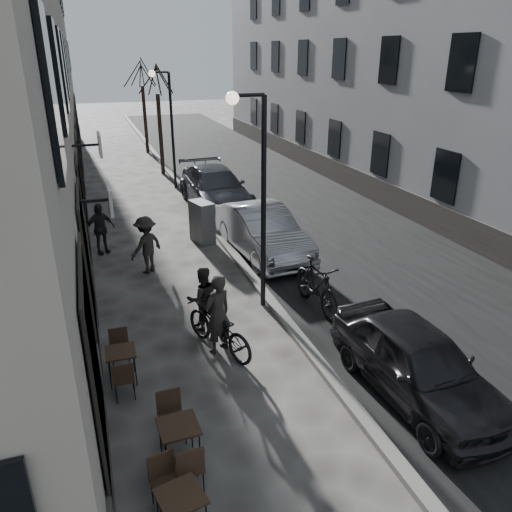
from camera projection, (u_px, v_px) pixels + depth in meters
ground at (402, 491)px, 7.18m from camera, size 120.00×120.00×0.00m
road at (269, 191)px, 22.32m from camera, size 7.30×60.00×0.00m
kerb at (189, 197)px, 21.21m from camera, size 0.25×60.00×0.12m
streetlamp_near at (256, 181)px, 11.17m from camera, size 0.90×0.28×5.09m
streetlamp_far at (168, 117)px, 21.66m from camera, size 0.90×0.28×5.09m
tree_near at (156, 77)px, 23.73m from camera, size 2.40×2.40×5.70m
tree_far at (141, 72)px, 28.98m from camera, size 2.40×2.40×5.70m
bistro_set_a at (182, 511)px, 6.38m from camera, size 0.67×1.43×0.82m
bistro_set_b at (179, 440)px, 7.51m from camera, size 0.62×1.46×0.86m
bistro_set_c at (122, 363)px, 9.41m from camera, size 0.55×1.35×0.80m
utility_cabinet at (202, 222)px, 16.25m from camera, size 0.73×1.01×1.36m
bicycle at (218, 328)px, 10.34m from camera, size 1.46×2.13×1.06m
cyclist_rider at (218, 314)px, 10.21m from camera, size 0.75×0.64×1.73m
pedestrian_near at (203, 299)px, 11.09m from camera, size 0.75×0.59×1.50m
pedestrian_mid at (146, 245)px, 13.94m from camera, size 1.22×1.13×1.65m
pedestrian_far at (100, 229)px, 15.28m from camera, size 1.01×0.70×1.59m
car_near at (418, 363)px, 8.95m from camera, size 1.80×4.06×1.36m
car_mid at (262, 231)px, 15.26m from camera, size 1.92×4.61×1.48m
car_far at (215, 188)px, 19.92m from camera, size 2.25×5.31×1.53m
moped at (317, 285)px, 11.98m from camera, size 0.71×2.15×1.28m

